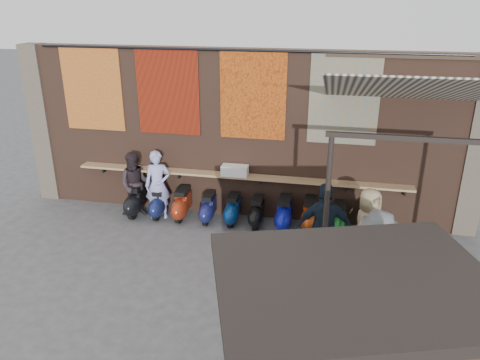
{
  "coord_description": "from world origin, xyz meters",
  "views": [
    {
      "loc": [
        2.1,
        -7.78,
        5.11
      ],
      "look_at": [
        0.27,
        1.2,
        1.46
      ],
      "focal_mm": 35.0,
      "sensor_mm": 36.0,
      "label": 1
    }
  ],
  "objects": [
    {
      "name": "stall_roof",
      "position": [
        2.42,
        -3.91,
        2.59
      ],
      "size": [
        3.11,
        2.72,
        0.12
      ],
      "primitive_type": "cube",
      "rotation": [
        0.0,
        0.0,
        0.31
      ],
      "color": "black",
      "rests_on": "market_stall"
    },
    {
      "name": "scooter_stool_4",
      "position": [
        -0.08,
        2.04,
        0.35
      ],
      "size": [
        0.33,
        0.73,
        0.69
      ],
      "primitive_type": null,
      "color": "navy",
      "rests_on": "ground"
    },
    {
      "name": "awning_header",
      "position": [
        3.5,
        -0.6,
        3.08
      ],
      "size": [
        3.0,
        0.08,
        0.08
      ],
      "primitive_type": "cube",
      "color": "black",
      "rests_on": "awning_post_left"
    },
    {
      "name": "awning_canvas",
      "position": [
        3.5,
        0.9,
        3.55
      ],
      "size": [
        3.2,
        3.28,
        0.97
      ],
      "primitive_type": "cube",
      "rotation": [
        -0.28,
        0.0,
        0.0
      ],
      "color": "beige",
      "rests_on": "brick_wall"
    },
    {
      "name": "scooter_stool_1",
      "position": [
        -1.92,
        2.04,
        0.35
      ],
      "size": [
        0.33,
        0.74,
        0.7
      ],
      "primitive_type": null,
      "color": "#141E4E",
      "rests_on": "ground"
    },
    {
      "name": "tapestry_multi",
      "position": [
        2.3,
        2.48,
        3.0
      ],
      "size": [
        1.5,
        0.02,
        2.0
      ],
      "primitive_type": "cube",
      "color": "#246D85",
      "rests_on": "brick_wall"
    },
    {
      "name": "shopper_grey",
      "position": [
        2.99,
        -0.51,
        0.89
      ],
      "size": [
        1.33,
        1.15,
        1.79
      ],
      "primitive_type": "imported",
      "rotation": [
        0.0,
        0.0,
        2.61
      ],
      "color": "#595B5E",
      "rests_on": "ground"
    },
    {
      "name": "diner_right",
      "position": [
        -2.48,
        2.0,
        0.81
      ],
      "size": [
        0.91,
        0.78,
        1.62
      ],
      "primitive_type": "imported",
      "rotation": [
        0.0,
        0.0,
        0.23
      ],
      "color": "black",
      "rests_on": "ground"
    },
    {
      "name": "tapestry_orange",
      "position": [
        0.3,
        2.48,
        3.0
      ],
      "size": [
        1.5,
        0.02,
        2.0
      ],
      "primitive_type": "cube",
      "color": "#B55316",
      "rests_on": "brick_wall"
    },
    {
      "name": "pier_left",
      "position": [
        -5.2,
        2.7,
        2.0
      ],
      "size": [
        0.5,
        0.5,
        4.0
      ],
      "primitive_type": "cube",
      "color": "#4C4238",
      "rests_on": "ground"
    },
    {
      "name": "awning_ledger",
      "position": [
        3.5,
        2.49,
        3.95
      ],
      "size": [
        3.3,
        0.08,
        0.12
      ],
      "primitive_type": "cube",
      "color": "#33261C",
      "rests_on": "brick_wall"
    },
    {
      "name": "scooter_stool_2",
      "position": [
        -1.34,
        2.04,
        0.37
      ],
      "size": [
        0.35,
        0.79,
        0.75
      ],
      "primitive_type": null,
      "color": "maroon",
      "rests_on": "ground"
    },
    {
      "name": "stall_shelf",
      "position": [
        2.14,
        -3.05,
        0.92
      ],
      "size": [
        1.87,
        0.69,
        0.06
      ],
      "primitive_type": "cube",
      "rotation": [
        0.0,
        0.0,
        0.31
      ],
      "color": "#473321",
      "rests_on": "market_stall"
    },
    {
      "name": "scooter_stool_7",
      "position": [
        1.73,
        2.05,
        0.38
      ],
      "size": [
        0.36,
        0.79,
        0.75
      ],
      "primitive_type": null,
      "color": "#94340D",
      "rests_on": "ground"
    },
    {
      "name": "tapestry_sun",
      "position": [
        -1.7,
        2.48,
        3.0
      ],
      "size": [
        1.5,
        0.02,
        2.0
      ],
      "primitive_type": "cube",
      "color": "red",
      "rests_on": "brick_wall"
    },
    {
      "name": "scooter_stool_0",
      "position": [
        -2.52,
        2.01,
        0.38
      ],
      "size": [
        0.36,
        0.81,
        0.77
      ],
      "primitive_type": null,
      "color": "black",
      "rests_on": "ground"
    },
    {
      "name": "pier_right",
      "position": [
        5.2,
        2.7,
        2.0
      ],
      "size": [
        0.5,
        0.5,
        4.0
      ],
      "primitive_type": "cube",
      "color": "#4C4238",
      "rests_on": "ground"
    },
    {
      "name": "stall_sign",
      "position": [
        2.14,
        -3.05,
        1.83
      ],
      "size": [
        1.15,
        0.41,
        0.5
      ],
      "primitive_type": "cube",
      "rotation": [
        0.0,
        0.0,
        0.31
      ],
      "color": "gold",
      "rests_on": "market_stall"
    },
    {
      "name": "brick_wall",
      "position": [
        0.0,
        2.7,
        2.0
      ],
      "size": [
        10.0,
        0.4,
        4.0
      ],
      "primitive_type": "cube",
      "color": "brown",
      "rests_on": "ground"
    },
    {
      "name": "scooter_stool_9",
      "position": [
        3.01,
        2.02,
        0.38
      ],
      "size": [
        0.36,
        0.81,
        0.77
      ],
      "primitive_type": null,
      "color": "#1B6C40",
      "rests_on": "ground"
    },
    {
      "name": "awning_post_left",
      "position": [
        2.1,
        -0.6,
        1.55
      ],
      "size": [
        0.09,
        0.09,
        3.1
      ],
      "primitive_type": "cylinder",
      "color": "black",
      "rests_on": "ground"
    },
    {
      "name": "shelf_box",
      "position": [
        -0.08,
        2.3,
        1.25
      ],
      "size": [
        0.62,
        0.3,
        0.24
      ],
      "primitive_type": "cube",
      "color": "white",
      "rests_on": "eating_counter"
    },
    {
      "name": "ground",
      "position": [
        0.0,
        0.0,
        0.0
      ],
      "size": [
        70.0,
        70.0,
        0.0
      ],
      "primitive_type": "plane",
      "color": "#474749",
      "rests_on": "ground"
    },
    {
      "name": "shopper_navy",
      "position": [
        2.09,
        0.32,
        0.93
      ],
      "size": [
        1.13,
        0.54,
        1.87
      ],
      "primitive_type": "imported",
      "rotation": [
        0.0,
        0.0,
        3.22
      ],
      "color": "black",
      "rests_on": "ground"
    },
    {
      "name": "scooter_stool_6",
      "position": [
        1.16,
        1.95,
        0.39
      ],
      "size": [
        0.37,
        0.82,
        0.78
      ],
      "primitive_type": null,
      "color": "#0D1597",
      "rests_on": "ground"
    },
    {
      "name": "tapestry_redgold",
      "position": [
        -3.6,
        2.48,
        3.0
      ],
      "size": [
        1.5,
        0.02,
        2.0
      ],
      "primitive_type": "cube",
      "color": "maroon",
      "rests_on": "brick_wall"
    },
    {
      "name": "diner_left",
      "position": [
        -1.91,
        2.0,
        0.85
      ],
      "size": [
        0.71,
        0.56,
        1.69
      ],
      "primitive_type": "imported",
      "rotation": [
        0.0,
        0.0,
        0.29
      ],
      "color": "#999FDF",
      "rests_on": "ground"
    },
    {
      "name": "scooter_stool_8",
      "position": [
        2.41,
        1.99,
        0.36
      ],
      "size": [
        0.34,
        0.76,
        0.72
      ],
      "primitive_type": null,
      "color": "#0D4517",
      "rests_on": "ground"
    },
    {
      "name": "shopper_tan",
      "position": [
        2.92,
        0.82,
        0.82
      ],
      "size": [
        0.9,
        0.95,
        1.63
      ],
      "primitive_type": "imported",
      "rotation": [
        0.0,
        0.0,
        0.91
      ],
      "color": "#9E8965",
      "rests_on": "ground"
    },
    {
      "name": "eating_counter",
      "position": [
        0.0,
        2.33,
        1.1
      ],
      "size": [
        8.0,
        0.32,
        0.05
      ],
      "primitive_type": "cube",
      "color": "#9E7A51",
      "rests_on": "brick_wall"
    },
    {
      "name": "scooter_stool_5",
      "position": [
        0.5,
        2.02,
        0.34
      ],
      "size": [
        0.33,
        0.72,
        0.69
      ],
      "primitive_type": null,
      "color": "black",
      "rests_on": "ground"
    },
    {
      "name": "scooter_stool_3",
      "position": [
        -0.67,
        2.01,
        0.34
      ],
      "size": [
        0.32,
        0.72,
        0.68
      ],
      "primitive_type": null,
      "color": "#171B52",
      "rests_on": "ground"
    },
    {
      "name": "hang_rail",
      "position": [
        0.0,
        2.47,
        3.98
      ],
      "size": [
        9.5,
        0.06,
        0.06
      ],
      "primitive_type": "cylinder",
      "rotation": [
        0.0,
        1.57,
        0.0
      ],
      "color": "black",
      "rests_on": "brick_wall"
    }
  ]
}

